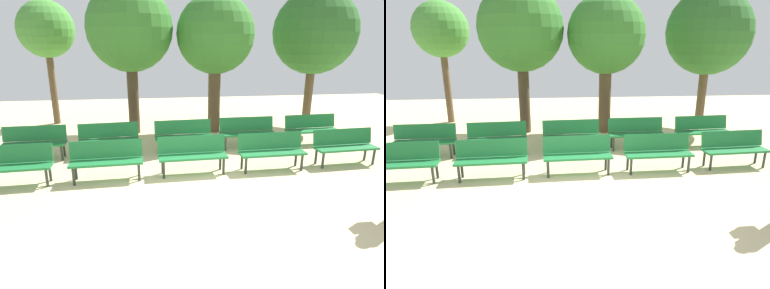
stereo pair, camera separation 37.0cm
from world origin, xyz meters
The scene contains 15 objects.
ground_plane centered at (0.00, 0.00, 0.00)m, with size 24.55×24.55×0.00m, color beige.
bench_r0_c0 centered at (-3.96, 1.41, 0.50)m, with size 1.62×0.57×0.87m.
bench_r0_c1 centered at (-2.01, 1.49, 0.50)m, with size 1.62×0.55×0.87m.
bench_r0_c2 centered at (-0.05, 1.61, 0.50)m, with size 1.62×0.54×0.87m.
bench_r0_c3 centered at (1.88, 1.63, 0.50)m, with size 1.61×0.53×0.87m.
bench_r0_c4 centered at (3.84, 1.75, 0.50)m, with size 1.62×0.57×0.87m.
bench_r1_c0 centered at (-4.03, 3.08, 0.50)m, with size 1.62×0.54×0.87m.
bench_r1_c1 centered at (-2.14, 3.16, 0.50)m, with size 1.63×0.59×0.87m.
bench_r1_c2 centered at (-0.09, 3.24, 0.50)m, with size 1.62×0.55×0.87m.
bench_r1_c3 centered at (1.79, 3.37, 0.50)m, with size 1.61×0.51×0.87m.
bench_r1_c4 centered at (3.80, 3.46, 0.50)m, with size 1.62×0.57×0.87m.
tree_0 centered at (-4.49, 7.11, 3.33)m, with size 1.95×1.95×4.35m.
tree_1 centered at (1.16, 5.25, 3.14)m, with size 2.49×2.49×4.44m.
tree_2 centered at (-1.53, 5.43, 3.34)m, with size 2.71×2.71×4.73m.
tree_3 centered at (4.73, 5.73, 3.25)m, with size 2.85×2.85×4.70m.
Camera 1 is at (-1.00, -5.70, 3.04)m, focal length 31.15 mm.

